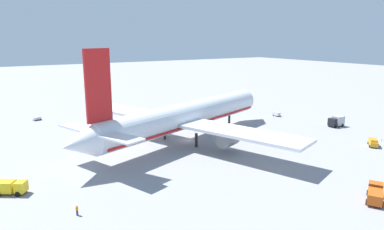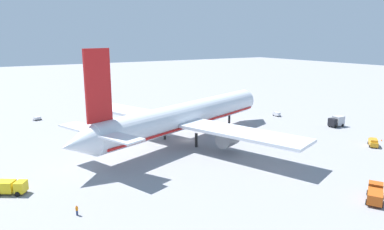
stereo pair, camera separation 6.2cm
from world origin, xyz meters
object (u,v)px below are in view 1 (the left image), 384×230
at_px(ground_worker_0, 77,210).
at_px(traffic_cone_1, 213,106).
at_px(airliner, 184,117).
at_px(service_truck_5, 10,187).
at_px(baggage_cart_1, 37,118).
at_px(service_truck_0, 337,121).
at_px(baggage_cart_0, 277,114).
at_px(service_truck_4, 375,194).
at_px(traffic_cone_0, 382,140).
at_px(service_van, 373,142).

bearing_deg(ground_worker_0, traffic_cone_1, 41.61).
height_order(airliner, traffic_cone_1, airliner).
xyz_separation_m(airliner, service_truck_5, (-42.35, -11.41, -5.42)).
distance_m(airliner, baggage_cart_1, 55.79).
height_order(service_truck_0, baggage_cart_0, service_truck_0).
distance_m(airliner, baggage_cart_0, 44.79).
bearing_deg(service_truck_4, baggage_cart_1, 112.70).
xyz_separation_m(airliner, ground_worker_0, (-34.25, -25.38, -5.95)).
relative_size(airliner, baggage_cart_0, 20.55).
relative_size(service_truck_0, baggage_cart_1, 1.63).
distance_m(airliner, traffic_cone_0, 53.16).
relative_size(service_truck_0, service_truck_4, 0.76).
bearing_deg(service_van, traffic_cone_1, 94.48).
relative_size(service_truck_0, traffic_cone_1, 9.24).
xyz_separation_m(traffic_cone_0, traffic_cone_1, (-11.25, 62.47, 0.00)).
height_order(ground_worker_0, traffic_cone_1, ground_worker_0).
distance_m(service_truck_5, baggage_cart_0, 88.22).
bearing_deg(traffic_cone_0, service_truck_5, 169.69).
xyz_separation_m(airliner, baggage_cart_0, (43.36, 9.48, -6.02)).
xyz_separation_m(airliner, service_truck_4, (9.85, -46.80, -5.48)).
bearing_deg(traffic_cone_1, baggage_cart_1, 169.38).
distance_m(service_truck_0, traffic_cone_1, 48.33).
relative_size(baggage_cart_0, traffic_cone_1, 6.17).
relative_size(service_truck_4, ground_worker_0, 4.01).
bearing_deg(service_van, service_truck_4, -148.09).
distance_m(baggage_cart_1, traffic_cone_0, 105.27).
height_order(service_truck_4, service_truck_5, service_truck_4).
bearing_deg(ground_worker_0, service_truck_4, -25.91).
xyz_separation_m(service_van, baggage_cart_0, (4.48, 38.21, -0.25)).
distance_m(service_truck_4, traffic_cone_1, 85.40).
bearing_deg(service_truck_0, service_van, -118.13).
distance_m(airliner, service_truck_5, 44.20).
distance_m(airliner, service_truck_4, 48.14).
bearing_deg(baggage_cart_0, traffic_cone_1, 110.27).
relative_size(baggage_cart_0, baggage_cart_1, 1.09).
relative_size(service_truck_4, baggage_cart_1, 2.15).
height_order(service_truck_4, traffic_cone_1, service_truck_4).
xyz_separation_m(service_truck_4, ground_worker_0, (-44.11, 21.43, -0.47)).
bearing_deg(service_van, service_truck_5, 167.97).
xyz_separation_m(service_truck_5, service_van, (81.23, -17.32, -0.34)).
bearing_deg(service_truck_4, service_truck_0, 42.95).
bearing_deg(service_truck_4, traffic_cone_0, 28.90).
bearing_deg(airliner, service_truck_0, -12.73).
xyz_separation_m(service_truck_4, service_truck_5, (-52.21, 35.39, 0.06)).
distance_m(service_truck_4, baggage_cart_0, 65.50).
relative_size(service_truck_5, traffic_cone_0, 10.45).
relative_size(service_van, traffic_cone_1, 8.68).
xyz_separation_m(baggage_cart_1, traffic_cone_0, (74.53, -74.34, -0.38)).
bearing_deg(service_truck_4, service_van, 31.91).
relative_size(airliner, traffic_cone_1, 126.74).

